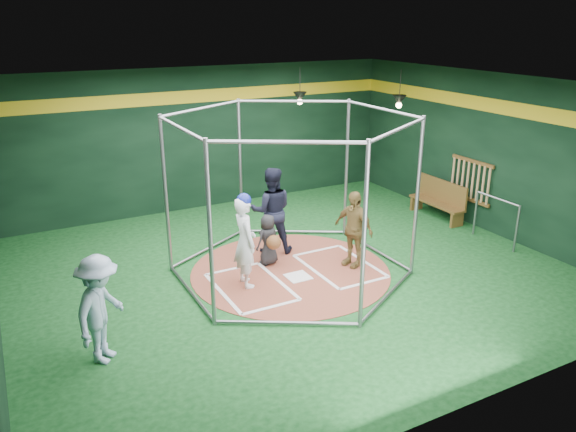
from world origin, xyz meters
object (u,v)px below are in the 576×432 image
batter_figure (245,240)px  dugout_bench (439,199)px  umpire (271,210)px  visitor_leopard (353,229)px

batter_figure → dugout_bench: bearing=11.4°
batter_figure → dugout_bench: (5.60, 1.13, -0.40)m
umpire → dugout_bench: (4.51, -0.01, -0.43)m
visitor_leopard → umpire: size_ratio=0.84×
visitor_leopard → dugout_bench: visitor_leopard is taller
visitor_leopard → umpire: umpire is taller
visitor_leopard → dugout_bench: size_ratio=0.95×
umpire → batter_figure: bearing=69.1°
batter_figure → visitor_leopard: size_ratio=1.15×
visitor_leopard → umpire: 1.74m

